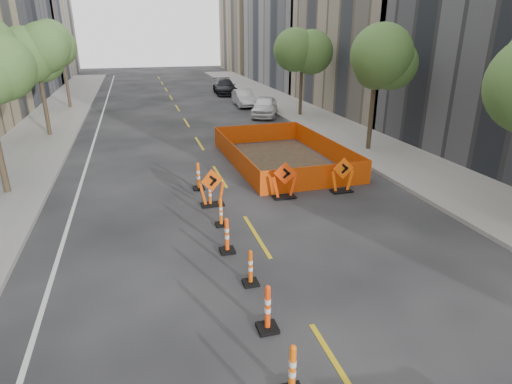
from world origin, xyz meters
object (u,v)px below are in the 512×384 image
object	(u,v)px
channelizer_6	(210,194)
parked_car_mid	(244,98)
channelizer_1	(292,371)
chevron_sign_right	(343,175)
channelizer_7	(198,176)
channelizer_4	(227,235)
channelizer_5	(221,212)
parked_car_far	(225,87)
chevron_sign_left	(212,187)
channelizer_2	(268,308)
channelizer_3	(251,267)
parked_car_near	(265,106)
chevron_sign_center	(285,180)

from	to	relation	value
channelizer_6	parked_car_mid	size ratio (longest dim) A/B	0.23
channelizer_6	parked_car_mid	xyz separation A→B (m)	(6.47, 20.76, 0.20)
channelizer_1	chevron_sign_right	xyz separation A→B (m)	(5.40, 9.01, 0.16)
channelizer_7	chevron_sign_right	xyz separation A→B (m)	(5.43, -1.83, 0.15)
channelizer_4	parked_car_mid	xyz separation A→B (m)	(6.60, 24.37, 0.12)
channelizer_5	parked_car_far	distance (m)	30.51
channelizer_5	parked_car_far	bearing A→B (deg)	78.06
channelizer_5	channelizer_7	bearing A→B (deg)	93.20
chevron_sign_left	channelizer_4	bearing A→B (deg)	-106.72
channelizer_2	channelizer_3	bearing A→B (deg)	86.69
chevron_sign_right	parked_car_near	xyz separation A→B (m)	(1.61, 16.03, 0.02)
channelizer_4	chevron_sign_center	world-z (taller)	chevron_sign_center
channelizer_1	parked_car_mid	world-z (taller)	parked_car_mid
channelizer_3	parked_car_near	bearing A→B (deg)	72.39
chevron_sign_left	chevron_sign_right	distance (m)	5.20
channelizer_2	channelizer_7	bearing A→B (deg)	90.88
chevron_sign_left	chevron_sign_center	size ratio (longest dim) A/B	0.98
channelizer_4	parked_car_near	world-z (taller)	parked_car_near
channelizer_3	parked_car_mid	distance (m)	26.95
parked_car_mid	chevron_sign_right	bearing A→B (deg)	-90.92
parked_car_mid	channelizer_4	bearing A→B (deg)	-102.78
channelizer_7	chevron_sign_center	bearing A→B (deg)	-31.29
channelizer_4	channelizer_7	bearing A→B (deg)	90.24
channelizer_1	channelizer_4	size ratio (longest dim) A/B	1.02
channelizer_5	channelizer_4	bearing A→B (deg)	-95.67
channelizer_6	parked_car_far	size ratio (longest dim) A/B	0.19
channelizer_7	parked_car_far	distance (m)	27.04
parked_car_near	chevron_sign_left	bearing A→B (deg)	-90.97
channelizer_6	chevron_sign_right	world-z (taller)	chevron_sign_right
channelizer_6	parked_car_mid	distance (m)	21.75
channelizer_7	channelizer_4	bearing A→B (deg)	-89.76
channelizer_1	channelizer_3	size ratio (longest dim) A/B	1.13
channelizer_6	chevron_sign_center	size ratio (longest dim) A/B	0.64
channelizer_4	channelizer_7	world-z (taller)	channelizer_7
channelizer_4	parked_car_far	distance (m)	32.32
channelizer_2	channelizer_3	world-z (taller)	channelizer_2
parked_car_mid	parked_car_far	xyz separation A→B (m)	(-0.11, 7.28, 0.05)
channelizer_6	chevron_sign_center	bearing A→B (deg)	-0.56
chevron_sign_center	chevron_sign_right	world-z (taller)	chevron_sign_center
chevron_sign_left	chevron_sign_center	xyz separation A→B (m)	(2.79, -0.01, 0.02)
channelizer_2	chevron_sign_left	world-z (taller)	chevron_sign_left
channelizer_4	chevron_sign_center	size ratio (longest dim) A/B	0.75
channelizer_2	channelizer_5	xyz separation A→B (m)	(0.06, 5.42, -0.08)
channelizer_4	parked_car_far	bearing A→B (deg)	78.42
channelizer_7	chevron_sign_center	distance (m)	3.53
channelizer_5	channelizer_6	xyz separation A→B (m)	(-0.05, 1.81, -0.01)
channelizer_7	chevron_sign_right	distance (m)	5.73
channelizer_4	chevron_sign_left	xyz separation A→B (m)	(0.21, 3.59, 0.17)
channelizer_3	channelizer_5	distance (m)	3.61
chevron_sign_center	chevron_sign_right	bearing A→B (deg)	19.04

